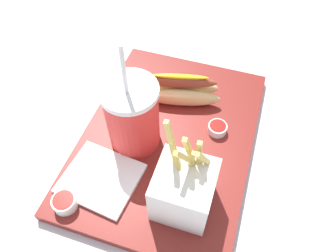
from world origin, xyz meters
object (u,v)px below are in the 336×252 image
Objects in this scene: napkin_stack at (101,178)px; hot_dog_1 at (180,89)px; ketchup_cup_1 at (64,202)px; ketchup_cup_2 at (217,128)px; fries_basket at (184,189)px; soda_cup at (132,116)px.

hot_dog_1 is at bearing 161.38° from napkin_stack.
ketchup_cup_2 is at bearing 137.80° from ketchup_cup_1.
fries_basket reaches higher than ketchup_cup_2.
soda_cup is 0.15m from fries_basket.
ketchup_cup_2 is at bearing 172.23° from fries_basket.
fries_basket is 4.79× the size of ketchup_cup_2.
soda_cup is at bearing -128.15° from fries_basket.
napkin_stack is (-0.06, 0.03, -0.01)m from ketchup_cup_1.
ketchup_cup_1 is (0.16, -0.06, -0.06)m from soda_cup.
ketchup_cup_1 is 0.07m from napkin_stack.
fries_basket is 0.23m from hot_dog_1.
ketchup_cup_1 is at bearing -29.61° from napkin_stack.
soda_cup is at bearing 165.31° from napkin_stack.
hot_dog_1 is at bearing 158.39° from soda_cup.
fries_basket is at bearing 91.29° from napkin_stack.
soda_cup reaches higher than hot_dog_1.
ketchup_cup_1 is at bearing -42.20° from ketchup_cup_2.
napkin_stack is (0.00, -0.14, -0.04)m from fries_basket.
napkin_stack is at bearing -14.69° from soda_cup.
hot_dog_1 is 0.23m from napkin_stack.
soda_cup is 0.12m from napkin_stack.
napkin_stack is at bearing -18.62° from hot_dog_1.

